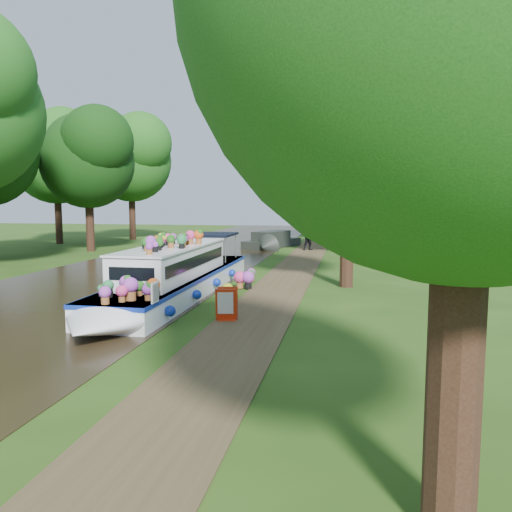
% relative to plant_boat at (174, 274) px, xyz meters
% --- Properties ---
extents(ground, '(100.00, 100.00, 0.00)m').
position_rel_plant_boat_xyz_m(ground, '(2.25, 0.45, -0.85)').
color(ground, '#224110').
rests_on(ground, ground).
extents(canal_water, '(10.00, 100.00, 0.02)m').
position_rel_plant_boat_xyz_m(canal_water, '(-3.75, 0.45, -0.84)').
color(canal_water, black).
rests_on(canal_water, ground).
extents(towpath, '(2.20, 100.00, 0.03)m').
position_rel_plant_boat_xyz_m(towpath, '(3.45, 0.45, -0.84)').
color(towpath, '#443620').
rests_on(towpath, ground).
extents(plant_boat, '(2.29, 13.52, 2.27)m').
position_rel_plant_boat_xyz_m(plant_boat, '(0.00, 0.00, 0.00)').
color(plant_boat, white).
rests_on(plant_boat, canal_water).
extents(tree_near_overhang, '(5.52, 5.28, 8.99)m').
position_rel_plant_boat_xyz_m(tree_near_overhang, '(6.04, 3.52, 5.75)').
color(tree_near_overhang, black).
rests_on(tree_near_overhang, ground).
extents(tree_near_mid, '(6.90, 6.60, 9.40)m').
position_rel_plant_boat_xyz_m(tree_near_mid, '(6.73, 15.54, 5.58)').
color(tree_near_mid, black).
rests_on(tree_near_mid, ground).
extents(tree_near_far, '(7.59, 7.26, 10.30)m').
position_rel_plant_boat_xyz_m(tree_near_far, '(6.23, 26.54, 6.20)').
color(tree_near_far, black).
rests_on(tree_near_far, ground).
extents(tree_far_c, '(7.13, 6.82, 9.59)m').
position_rel_plant_boat_xyz_m(tree_far_c, '(-11.27, 14.54, 5.67)').
color(tree_far_c, black).
rests_on(tree_far_c, ground).
extents(tree_far_d, '(8.05, 7.70, 10.85)m').
position_rel_plant_boat_xyz_m(tree_far_d, '(-12.77, 24.55, 6.55)').
color(tree_far_d, black).
rests_on(tree_far_d, ground).
extents(tree_far_h, '(7.82, 7.48, 10.49)m').
position_rel_plant_boat_xyz_m(tree_far_h, '(-16.77, 19.55, 6.28)').
color(tree_far_h, black).
rests_on(tree_far_h, ground).
extents(second_boat, '(3.79, 6.69, 1.21)m').
position_rel_plant_boat_xyz_m(second_boat, '(0.50, 19.16, -0.36)').
color(second_boat, black).
rests_on(second_boat, canal_water).
extents(sandwich_board, '(0.62, 0.58, 0.94)m').
position_rel_plant_boat_xyz_m(sandwich_board, '(2.70, -3.00, -0.40)').
color(sandwich_board, red).
rests_on(sandwich_board, towpath).
extents(pedestrian_pink, '(0.66, 0.45, 1.75)m').
position_rel_plant_boat_xyz_m(pedestrian_pink, '(3.71, 23.56, 0.05)').
color(pedestrian_pink, '#DA5973').
rests_on(pedestrian_pink, towpath).
extents(pedestrian_dark, '(1.17, 1.10, 1.91)m').
position_rel_plant_boat_xyz_m(pedestrian_dark, '(3.43, 17.65, 0.13)').
color(pedestrian_dark, black).
rests_on(pedestrian_dark, towpath).
extents(verge_plant, '(0.50, 0.47, 0.45)m').
position_rel_plant_boat_xyz_m(verge_plant, '(2.17, 2.81, -0.63)').
color(verge_plant, '#227021').
rests_on(verge_plant, ground).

